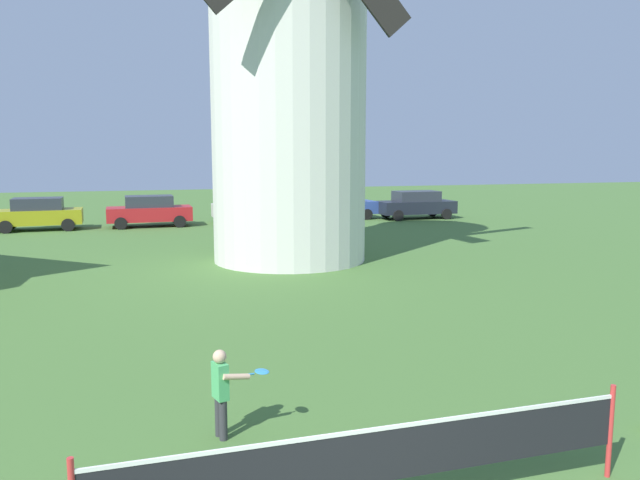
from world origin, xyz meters
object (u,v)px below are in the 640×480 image
Objects in this scene: parked_car_mustard at (38,213)px; parked_car_blue at (336,205)px; player_far at (222,388)px; parked_car_black at (416,204)px; parked_car_cream at (249,207)px; tennis_net at (378,456)px; parked_car_red at (149,211)px; windmill at (288,43)px.

parked_car_mustard is 0.88× the size of parked_car_blue.
parked_car_black is (14.23, 23.79, 0.13)m from player_far.
parked_car_mustard is 0.92× the size of parked_car_black.
parked_car_cream is (4.85, 24.72, 0.13)m from player_far.
player_far is (-1.24, 2.27, -0.01)m from tennis_net.
windmill is at bearing -68.94° from parked_car_red.
windmill reaches higher than parked_car_blue.
parked_car_black is at bearing 59.11° from player_far.
parked_car_red is 0.91× the size of parked_car_blue.
parked_car_blue is at bearing 1.80° from parked_car_mustard.
parked_car_black is (14.53, -0.46, 0.00)m from parked_car_red.
windmill is 3.71× the size of parked_car_cream.
parked_car_blue is at bearing 64.57° from windmill.
windmill reaches higher than parked_car_black.
parked_car_cream is at bearing 2.52° from parked_car_mustard.
parked_car_black is at bearing -12.22° from parked_car_blue.
player_far is at bearing -107.80° from windmill.
windmill is at bearing -132.62° from parked_car_black.
parked_car_black reaches higher than tennis_net.
parked_car_red is at bearing -0.29° from parked_car_mustard.
parked_car_blue reaches higher than tennis_net.
parked_car_mustard and parked_car_red have the same top height.
parked_car_black is (19.67, -0.48, 0.00)m from parked_car_mustard.
parked_car_mustard is at bearing 104.14° from tennis_net.
parked_car_red is at bearing -177.14° from parked_car_blue.
parked_car_blue is (4.94, 0.03, 0.00)m from parked_car_cream.
parked_car_red is (-1.54, 26.51, 0.12)m from tennis_net.
parked_car_mustard and parked_car_blue have the same top height.
player_far is at bearing -111.59° from parked_car_blue.
parked_car_mustard is 15.24m from parked_car_blue.
parked_car_red is 1.08× the size of parked_car_cream.
parked_car_blue is at bearing 167.78° from parked_car_black.
parked_car_blue is at bearing 72.44° from tennis_net.
parked_car_red is 5.18m from parked_car_cream.
parked_car_mustard is at bearing -178.20° from parked_car_blue.
parked_car_mustard is 1.04× the size of parked_car_cream.
player_far is at bearing -77.36° from parked_car_mustard.
tennis_net is at bearing -107.56° from parked_car_blue.
parked_car_cream is 4.94m from parked_car_blue.
player_far is at bearing 118.72° from tennis_net.
windmill is 3.12× the size of parked_car_blue.
parked_car_blue is 1.05× the size of parked_car_black.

